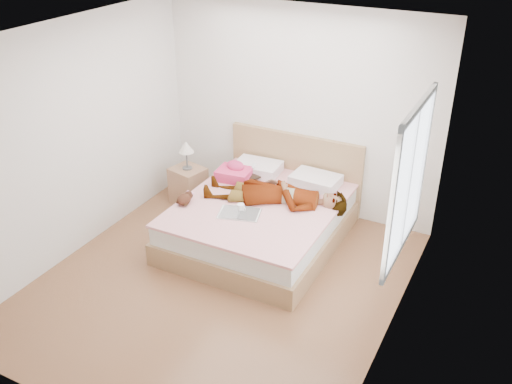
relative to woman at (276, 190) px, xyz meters
The scene contains 11 objects.
ground 1.29m from the woman, 96.30° to the right, with size 4.00×4.00×0.00m, color #4B2D17.
woman is the anchor object (origin of this frame).
hair 0.73m from the woman, 141.71° to the left, with size 0.43×0.53×0.08m, color black.
phone 0.64m from the woman, 141.34° to the left, with size 0.04×0.08×0.01m, color silver.
room_shell 2.04m from the woman, 26.39° to the right, with size 4.00×4.00×4.00m.
bed 0.38m from the woman, 145.79° to the right, with size 1.80×2.08×1.00m.
towel 0.74m from the woman, 160.23° to the left, with size 0.45×0.37×0.22m.
magazine 0.56m from the woman, 112.83° to the right, with size 0.53×0.42×0.03m.
coffee_mug 0.50m from the woman, 116.58° to the right, with size 0.12×0.10×0.09m.
plush_toy 1.06m from the woman, 146.41° to the right, with size 0.16×0.24×0.13m.
nightstand 1.45m from the woman, behind, with size 0.48×0.45×0.88m.
Camera 1 is at (2.61, -4.21, 3.71)m, focal length 40.00 mm.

